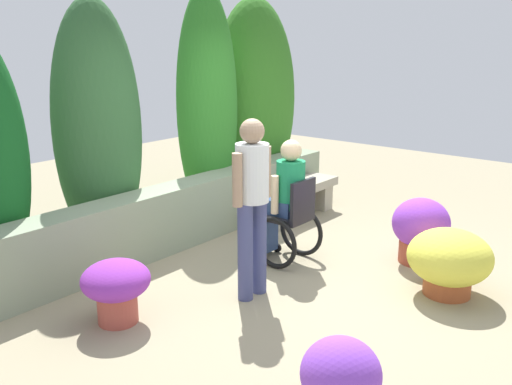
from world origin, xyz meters
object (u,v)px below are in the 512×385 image
Objects in this scene: person_standing_companion at (252,197)px; flower_pot_purple_near at (449,260)px; flower_pot_small_foreground at (340,381)px; flower_pot_red_accent at (421,229)px; person_in_wheelchair at (286,205)px; stone_bench at (295,195)px; flower_pot_terracotta_by_wall at (116,286)px.

person_standing_companion is 2.14× the size of flower_pot_purple_near.
flower_pot_small_foreground is (-2.27, -0.20, -0.02)m from flower_pot_purple_near.
person_standing_companion is 2.05m from flower_pot_red_accent.
person_in_wheelchair is at bearing 100.00° from flower_pot_purple_near.
stone_bench is 1.55m from person_in_wheelchair.
person_in_wheelchair reaches higher than flower_pot_red_accent.
stone_bench is at bearing 38.47° from person_standing_companion.
flower_pot_red_accent is 2.95m from flower_pot_small_foreground.
person_in_wheelchair is 0.80× the size of person_standing_companion.
flower_pot_terracotta_by_wall is at bearing 139.50° from flower_pot_purple_near.
flower_pot_terracotta_by_wall reaches higher than stone_bench.
flower_pot_purple_near is (0.29, -1.67, -0.28)m from person_in_wheelchair.
person_standing_companion is at bearing -149.14° from stone_bench.
flower_pot_purple_near is 1.30× the size of flower_pot_small_foreground.
stone_bench is 3.33m from flower_pot_terracotta_by_wall.
person_standing_companion reaches higher than person_in_wheelchair.
person_standing_companion is at bearing 130.09° from flower_pot_purple_near.
flower_pot_small_foreground reaches higher than stone_bench.
flower_pot_red_accent is 1.18× the size of flower_pot_small_foreground.
person_in_wheelchair is 2.74m from flower_pot_small_foreground.
person_standing_companion is 1.93m from flower_pot_purple_near.
stone_bench is 2.08× the size of flower_pot_red_accent.
flower_pot_red_accent is (2.88, -1.42, 0.04)m from flower_pot_terracotta_by_wall.
stone_bench is 2.53× the size of flower_pot_terracotta_by_wall.
person_standing_companion is (-2.18, -1.06, 0.65)m from stone_bench.
person_in_wheelchair reaches higher than flower_pot_terracotta_by_wall.
flower_pot_terracotta_by_wall is at bearing 153.72° from flower_pot_red_accent.
stone_bench is at bearing 67.87° from flower_pot_purple_near.
person_standing_companion is 1.40m from flower_pot_terracotta_by_wall.
stone_bench is at bearing 39.14° from flower_pot_small_foreground.
person_in_wheelchair is at bearing 43.44° from flower_pot_small_foreground.
flower_pot_small_foreground is (-2.85, -0.74, -0.05)m from flower_pot_red_accent.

